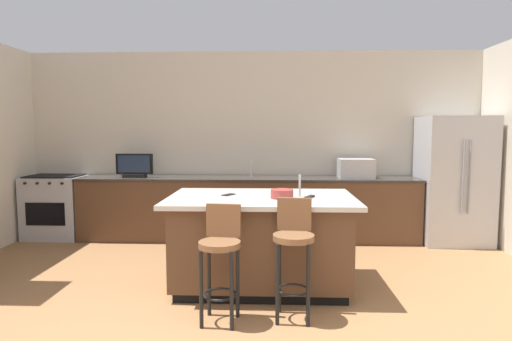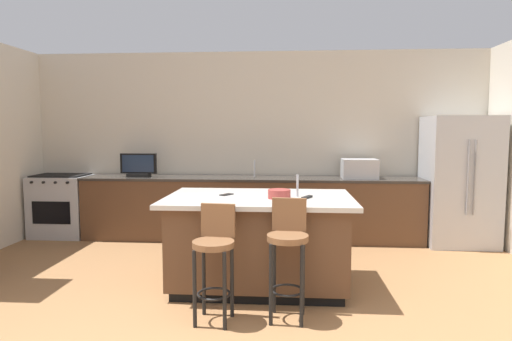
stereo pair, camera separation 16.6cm
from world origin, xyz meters
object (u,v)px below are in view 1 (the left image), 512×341
fruit_bowl (282,194)px  cell_phone (228,195)px  refrigerator (454,180)px  tv_remote (310,197)px  tv_monitor (134,167)px  bar_stool_right (294,247)px  bar_stool_left (221,253)px  microwave (356,168)px  kitchen_island (261,241)px  range_oven (56,207)px

fruit_bowl → cell_phone: bearing=160.5°
refrigerator → tv_remote: 2.86m
cell_phone → fruit_bowl: bearing=12.6°
tv_monitor → cell_phone: 2.32m
bar_stool_right → cell_phone: (-0.62, 0.79, 0.32)m
tv_monitor → bar_stool_left: 3.08m
bar_stool_left → bar_stool_right: 0.60m
tv_monitor → cell_phone: size_ratio=3.48×
microwave → tv_remote: bearing=-112.6°
tv_monitor → fruit_bowl: bearing=-43.3°
kitchen_island → bar_stool_left: size_ratio=1.92×
microwave → tv_remote: microwave is taller
kitchen_island → range_oven: size_ratio=2.00×
microwave → tv_monitor: bearing=-179.1°
refrigerator → bar_stool_left: size_ratio=1.83×
microwave → cell_phone: size_ratio=3.20×
refrigerator → microwave: 1.34m
kitchen_island → tv_monitor: 2.66m
microwave → tv_remote: (-0.81, -1.95, -0.11)m
kitchen_island → refrigerator: 3.20m
tv_monitor → cell_phone: (1.52, -1.75, -0.13)m
bar_stool_right → tv_monitor: bearing=134.5°
range_oven → tv_monitor: 1.33m
range_oven → tv_remote: size_ratio=5.38×
fruit_bowl → microwave: bearing=61.5°
cell_phone → tv_remote: bearing=21.3°
fruit_bowl → tv_remote: bearing=7.6°
bar_stool_left → bar_stool_right: bar_stool_right is taller
range_oven → tv_monitor: bearing=-2.4°
microwave → tv_remote: 2.12m
kitchen_island → fruit_bowl: fruit_bowl is taller
range_oven → bar_stool_left: bar_stool_left is taller
refrigerator → cell_phone: (-2.95, -1.74, 0.04)m
refrigerator → tv_monitor: (-4.47, 0.01, 0.17)m
microwave → bar_stool_right: (-0.99, -2.59, -0.43)m
microwave → cell_phone: microwave is taller
kitchen_island → cell_phone: bearing=167.6°
microwave → cell_phone: 2.42m
tv_remote → cell_phone: bearing=-163.7°
refrigerator → bar_stool_left: bearing=-138.2°
kitchen_island → bar_stool_right: bearing=-68.3°
kitchen_island → fruit_bowl: bearing=-30.2°
kitchen_island → cell_phone: (-0.34, 0.07, 0.45)m
kitchen_island → refrigerator: (2.61, 1.81, 0.41)m
range_oven → kitchen_island: bearing=-31.5°
fruit_bowl → cell_phone: 0.57m
kitchen_island → refrigerator: refrigerator is taller
cell_phone → tv_remote: 0.82m
microwave → kitchen_island: bearing=-124.3°
microwave → fruit_bowl: 2.26m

